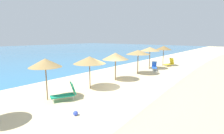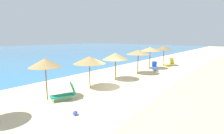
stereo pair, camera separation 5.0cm
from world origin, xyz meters
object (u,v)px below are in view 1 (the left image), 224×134
at_px(beach_umbrella_5, 138,52).
at_px(beach_umbrella_6, 150,49).
at_px(beach_umbrella_2, 45,63).
at_px(beach_umbrella_7, 164,48).
at_px(lounge_chair_0, 170,63).
at_px(beach_ball, 76,113).
at_px(beach_umbrella_3, 90,60).
at_px(lounge_chair_4, 66,93).
at_px(beach_umbrella_4, 115,56).
at_px(lounge_chair_1, 154,67).

bearing_deg(beach_umbrella_5, beach_umbrella_6, 6.87).
xyz_separation_m(beach_umbrella_2, beach_umbrella_7, (18.25, -0.46, 0.12)).
bearing_deg(beach_umbrella_7, beach_umbrella_2, 178.55).
distance_m(beach_umbrella_2, lounge_chair_0, 18.63).
relative_size(beach_umbrella_2, beach_ball, 10.35).
bearing_deg(beach_umbrella_3, beach_ball, -143.64).
relative_size(beach_umbrella_6, beach_umbrella_7, 0.99).
relative_size(beach_umbrella_3, lounge_chair_4, 1.52).
xyz_separation_m(beach_umbrella_7, lounge_chair_4, (-17.52, -0.54, -2.12)).
relative_size(beach_umbrella_2, beach_umbrella_6, 0.96).
bearing_deg(beach_umbrella_6, beach_umbrella_2, 179.63).
relative_size(beach_umbrella_7, beach_ball, 10.81).
bearing_deg(beach_umbrella_4, beach_umbrella_5, -4.15).
height_order(beach_umbrella_3, beach_ball, beach_umbrella_3).
bearing_deg(beach_umbrella_2, beach_umbrella_6, -0.37).
height_order(beach_umbrella_2, lounge_chair_4, beach_umbrella_2).
distance_m(beach_umbrella_4, lounge_chair_4, 6.62).
relative_size(beach_umbrella_5, lounge_chair_4, 1.58).
bearing_deg(beach_umbrella_3, beach_umbrella_6, 1.52).
distance_m(lounge_chair_0, lounge_chair_1, 4.43).
height_order(lounge_chair_0, lounge_chair_4, lounge_chair_4).
height_order(beach_umbrella_7, lounge_chair_4, beach_umbrella_7).
bearing_deg(lounge_chair_1, beach_umbrella_3, 59.05).
height_order(beach_umbrella_6, beach_umbrella_7, beach_umbrella_7).
xyz_separation_m(beach_umbrella_2, lounge_chair_1, (14.05, -1.05, -2.00)).
bearing_deg(lounge_chair_1, lounge_chair_0, -121.46).
bearing_deg(beach_ball, beach_umbrella_5, 13.65).
relative_size(beach_umbrella_7, lounge_chair_1, 1.86).
height_order(beach_umbrella_3, lounge_chair_0, beach_umbrella_3).
bearing_deg(beach_ball, beach_umbrella_6, 11.95).
xyz_separation_m(beach_umbrella_3, lounge_chair_1, (10.51, -0.67, -1.85)).
relative_size(beach_umbrella_4, lounge_chair_1, 1.72).
xyz_separation_m(beach_umbrella_5, beach_umbrella_6, (3.84, 0.46, 0.12)).
relative_size(beach_umbrella_7, lounge_chair_0, 1.74).
bearing_deg(beach_umbrella_6, lounge_chair_1, -121.89).
distance_m(beach_umbrella_2, beach_ball, 4.04).
height_order(beach_umbrella_3, lounge_chair_4, beach_umbrella_3).
relative_size(beach_umbrella_4, beach_ball, 9.97).
xyz_separation_m(beach_umbrella_5, lounge_chair_1, (3.24, -0.50, -1.99)).
bearing_deg(beach_umbrella_5, beach_umbrella_2, 177.05).
bearing_deg(lounge_chair_0, beach_umbrella_6, 91.70).
bearing_deg(lounge_chair_4, beach_umbrella_7, -62.33).
distance_m(beach_umbrella_5, beach_umbrella_7, 7.44).
distance_m(beach_umbrella_7, lounge_chair_0, 2.35).
distance_m(beach_umbrella_2, beach_umbrella_6, 14.65).
height_order(beach_umbrella_2, beach_umbrella_6, beach_umbrella_6).
bearing_deg(beach_umbrella_5, beach_umbrella_4, 175.85).
distance_m(beach_umbrella_5, lounge_chair_1, 3.84).
bearing_deg(lounge_chair_0, beach_umbrella_5, 104.15).
bearing_deg(lounge_chair_1, beach_ball, 71.42).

